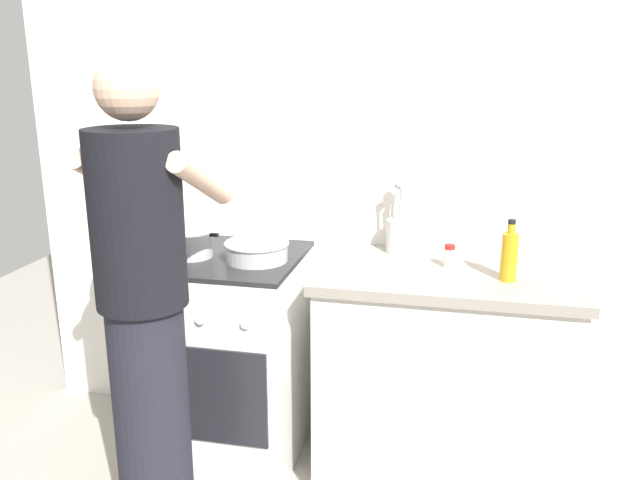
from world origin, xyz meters
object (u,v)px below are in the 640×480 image
at_px(utensil_crock, 398,228).
at_px(spice_bottle, 449,256).
at_px(stove_range, 231,355).
at_px(oil_bottle, 509,255).
at_px(pot, 191,244).
at_px(mixing_bowl, 257,250).
at_px(person, 145,314).

relative_size(utensil_crock, spice_bottle, 3.66).
height_order(stove_range, oil_bottle, oil_bottle).
bearing_deg(pot, utensil_crock, 17.15).
height_order(mixing_bowl, person, person).
bearing_deg(utensil_crock, person, -134.05).
distance_m(stove_range, spice_bottle, 1.03).
xyz_separation_m(mixing_bowl, person, (-0.22, -0.54, -0.08)).
height_order(spice_bottle, oil_bottle, oil_bottle).
xyz_separation_m(pot, oil_bottle, (1.26, -0.03, 0.04)).
xyz_separation_m(pot, spice_bottle, (1.04, 0.09, -0.01)).
bearing_deg(person, oil_bottle, 23.07).
xyz_separation_m(stove_range, mixing_bowl, (0.14, -0.04, 0.49)).
distance_m(utensil_crock, spice_bottle, 0.28).
relative_size(pot, person, 0.14).
bearing_deg(pot, oil_bottle, -1.14).
xyz_separation_m(spice_bottle, oil_bottle, (0.22, -0.11, 0.05)).
height_order(oil_bottle, person, person).
bearing_deg(stove_range, mixing_bowl, -14.36).
distance_m(stove_range, mixing_bowl, 0.51).
bearing_deg(person, spice_bottle, 32.39).
relative_size(pot, utensil_crock, 0.72).
xyz_separation_m(pot, person, (0.06, -0.54, -0.09)).
distance_m(pot, oil_bottle, 1.26).
distance_m(mixing_bowl, person, 0.59).
height_order(utensil_crock, spice_bottle, utensil_crock).
bearing_deg(utensil_crock, stove_range, -162.73).
xyz_separation_m(mixing_bowl, oil_bottle, (0.98, -0.03, 0.05)).
bearing_deg(mixing_bowl, person, -112.12).
bearing_deg(utensil_crock, oil_bottle, -32.74).
bearing_deg(spice_bottle, pot, -175.18).
bearing_deg(stove_range, person, -97.88).
relative_size(spice_bottle, person, 0.05).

